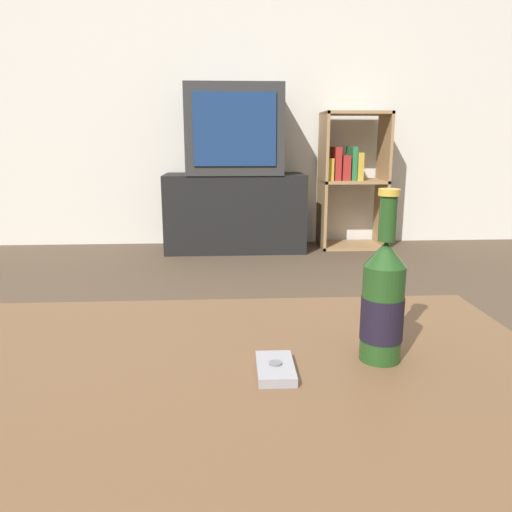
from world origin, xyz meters
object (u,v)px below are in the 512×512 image
object	(u,v)px
television	(234,130)
beer_bottle	(383,302)
tv_stand	(235,212)
cell_phone	(275,368)
bookshelf	(350,177)

from	to	relation	value
television	beer_bottle	size ratio (longest dim) A/B	2.33
tv_stand	cell_phone	distance (m)	2.70
tv_stand	bookshelf	distance (m)	0.83
tv_stand	television	bearing A→B (deg)	-90.00
bookshelf	beer_bottle	size ratio (longest dim) A/B	3.46
tv_stand	bookshelf	bearing A→B (deg)	3.76
television	beer_bottle	world-z (taller)	television
beer_bottle	cell_phone	bearing A→B (deg)	-167.32
bookshelf	cell_phone	xyz separation A→B (m)	(-0.78, -2.75, -0.08)
cell_phone	tv_stand	bearing A→B (deg)	91.11
tv_stand	bookshelf	size ratio (longest dim) A/B	1.01
television	beer_bottle	bearing A→B (deg)	-86.05
beer_bottle	cell_phone	xyz separation A→B (m)	(-0.17, -0.04, -0.09)
tv_stand	beer_bottle	size ratio (longest dim) A/B	3.49
television	beer_bottle	xyz separation A→B (m)	(0.18, -2.66, -0.31)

